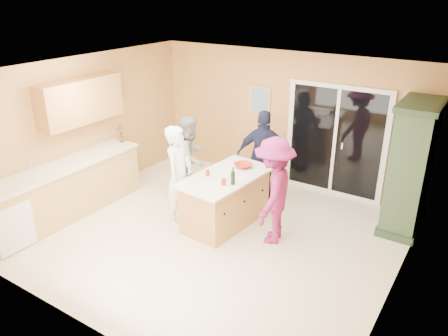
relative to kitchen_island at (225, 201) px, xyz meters
The scene contains 22 objects.
floor 0.58m from the kitchen_island, 86.52° to the right, with size 5.50×5.50×0.00m, color white.
ceiling 2.23m from the kitchen_island, 86.52° to the right, with size 5.50×5.00×0.10m, color white.
wall_back 2.27m from the kitchen_island, 89.31° to the left, with size 5.50×0.10×2.60m, color #E5A95E.
wall_front 3.05m from the kitchen_island, 89.50° to the right, with size 5.50×0.10×2.60m, color #E5A95E.
wall_left 2.90m from the kitchen_island, behind, with size 0.10×5.00×2.60m, color #E5A95E.
wall_right 2.94m from the kitchen_island, ahead, with size 0.10×5.00×2.60m, color #E5A95E.
left_cabinet_run 2.83m from the kitchen_island, 148.85° to the right, with size 0.65×3.05×1.24m.
upper_cabinets 3.01m from the kitchen_island, 166.44° to the right, with size 0.35×1.60×0.75m, color tan.
sliding_door 2.40m from the kitchen_island, 62.32° to the left, with size 1.90×0.07×2.10m.
framed_picture 2.44m from the kitchen_island, 104.28° to the left, with size 0.46×0.04×0.56m.
kitchen_island is the anchor object (origin of this frame).
green_hutch 2.99m from the kitchen_island, 30.56° to the left, with size 0.61×1.15×2.11m.
woman_white 0.87m from the kitchen_island, 148.39° to the right, with size 0.62×0.41×1.69m, color white.
woman_grey 1.28m from the kitchen_island, 154.30° to the left, with size 0.76×0.59×1.56m, color gray.
woman_navy 1.24m from the kitchen_island, 85.87° to the left, with size 0.99×0.41×1.69m, color #1A1D39.
woman_magenta 0.99m from the kitchen_island, ahead, with size 1.08×0.62×1.68m, color #8E1F69.
serving_bowl 0.67m from the kitchen_island, 81.08° to the left, with size 0.29×0.29×0.07m, color #A72512.
tulip_vase 2.53m from the kitchen_island, behind, with size 0.19×0.13×0.36m, color #A52B10.
tumbler_near 0.62m from the kitchen_island, 62.28° to the right, with size 0.07×0.07×0.10m, color #A72512.
tumbler_far 0.59m from the kitchen_island, 145.32° to the right, with size 0.07×0.07×0.10m, color #A72512.
wine_bottle 0.67m from the kitchen_island, 38.46° to the right, with size 0.07×0.07×0.28m.
white_plate 0.49m from the kitchen_island, 86.11° to the right, with size 0.25×0.25×0.02m, color silver.
Camera 1 is at (3.45, -5.00, 3.71)m, focal length 35.00 mm.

